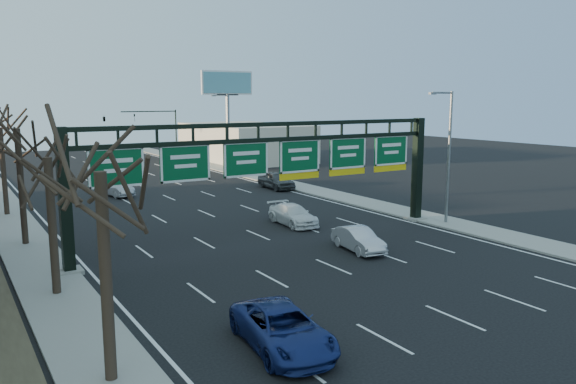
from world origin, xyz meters
TOP-DOWN VIEW (x-y plane):
  - ground at (0.00, 0.00)m, footprint 160.00×160.00m
  - sidewalk_left at (-12.80, 20.00)m, footprint 3.00×120.00m
  - sidewalk_right at (12.80, 20.00)m, footprint 3.00×120.00m
  - lane_markings at (0.00, 20.00)m, footprint 21.60×120.00m
  - sign_gantry at (0.16, 8.00)m, footprint 24.60×1.20m
  - building_right_distant at (20.00, 50.00)m, footprint 12.00×20.00m
  - tree_near at (-12.80, -4.00)m, footprint 3.60×3.60m
  - tree_gantry at (-12.80, 5.00)m, footprint 3.60×3.60m
  - tree_mid at (-12.80, 15.00)m, footprint 3.60×3.60m
  - streetlight_near at (12.47, 6.00)m, footprint 2.15×0.22m
  - streetlight_far at (12.47, 40.00)m, footprint 2.15×0.22m
  - billboard_right at (15.00, 44.98)m, footprint 7.00×0.50m
  - traffic_signal_mast at (5.69, 55.00)m, footprint 10.16×0.54m
  - car_blue_suv at (-7.17, -4.75)m, footprint 3.01×5.41m
  - car_silver_sedan at (3.04, 3.73)m, footprint 1.95×4.17m
  - car_white_wagon at (3.50, 11.36)m, footprint 2.11×4.76m
  - car_grey_far at (10.50, 25.36)m, footprint 2.16×4.95m
  - car_silver_distant at (-3.66, 29.26)m, footprint 2.37×4.58m

SIDE VIEW (x-z plane):
  - ground at x=0.00m, z-range 0.00..0.00m
  - lane_markings at x=0.00m, z-range 0.00..0.01m
  - sidewalk_left at x=-12.80m, z-range 0.00..0.12m
  - sidewalk_right at x=12.80m, z-range 0.00..0.12m
  - car_silver_sedan at x=3.04m, z-range 0.00..1.32m
  - car_white_wagon at x=3.50m, z-range 0.00..1.36m
  - car_blue_suv at x=-7.17m, z-range 0.00..1.43m
  - car_silver_distant at x=-3.66m, z-range 0.00..1.44m
  - car_grey_far at x=10.50m, z-range 0.00..1.66m
  - building_right_distant at x=20.00m, z-range 0.00..5.00m
  - sign_gantry at x=0.16m, z-range 1.03..8.23m
  - streetlight_near at x=12.47m, z-range 0.58..9.58m
  - streetlight_far at x=12.47m, z-range 0.58..9.58m
  - traffic_signal_mast at x=5.69m, z-range 2.00..9.00m
  - tree_gantry at x=-12.80m, z-range 2.87..11.35m
  - tree_near at x=-12.80m, z-range 3.05..11.91m
  - tree_mid at x=-12.80m, z-range 3.23..12.47m
  - billboard_right at x=15.00m, z-range 3.06..15.06m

